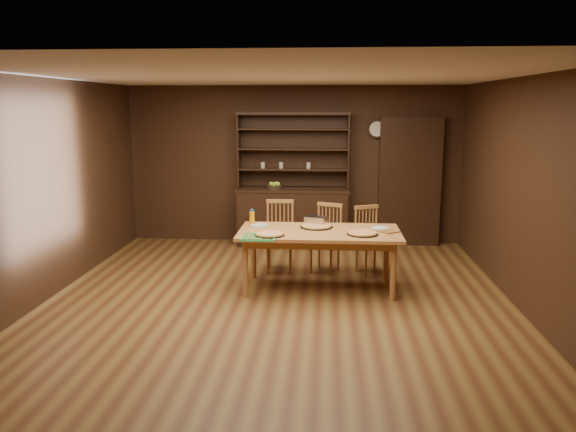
# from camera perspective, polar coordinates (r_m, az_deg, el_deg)

# --- Properties ---
(floor) EXTENTS (6.00, 6.00, 0.00)m
(floor) POSITION_cam_1_polar(r_m,az_deg,el_deg) (6.74, -0.98, -8.57)
(floor) COLOR brown
(floor) RESTS_ON ground
(room_shell) EXTENTS (6.00, 6.00, 6.00)m
(room_shell) POSITION_cam_1_polar(r_m,az_deg,el_deg) (6.38, -1.03, 4.89)
(room_shell) COLOR white
(room_shell) RESTS_ON floor
(china_hutch) EXTENTS (1.84, 0.52, 2.17)m
(china_hutch) POSITION_cam_1_polar(r_m,az_deg,el_deg) (9.24, 0.50, 0.70)
(china_hutch) COLOR black
(china_hutch) RESTS_ON floor
(doorway) EXTENTS (1.00, 0.18, 2.10)m
(doorway) POSITION_cam_1_polar(r_m,az_deg,el_deg) (9.39, 12.23, 3.43)
(doorway) COLOR black
(doorway) RESTS_ON floor
(wall_clock) EXTENTS (0.30, 0.05, 0.30)m
(wall_clock) POSITION_cam_1_polar(r_m,az_deg,el_deg) (9.31, 9.01, 8.73)
(wall_clock) COLOR black
(wall_clock) RESTS_ON room_shell
(dining_table) EXTENTS (2.00, 1.00, 0.75)m
(dining_table) POSITION_cam_1_polar(r_m,az_deg,el_deg) (6.98, 3.20, -2.11)
(dining_table) COLOR #AE733C
(dining_table) RESTS_ON floor
(chair_left) EXTENTS (0.41, 0.40, 0.98)m
(chair_left) POSITION_cam_1_polar(r_m,az_deg,el_deg) (7.83, -0.84, -1.78)
(chair_left) COLOR #A26137
(chair_left) RESTS_ON floor
(chair_center) EXTENTS (0.50, 0.49, 0.95)m
(chair_center) POSITION_cam_1_polar(r_m,az_deg,el_deg) (7.80, 3.98, -2.01)
(chair_center) COLOR #A26137
(chair_center) RESTS_ON floor
(chair_right) EXTENTS (0.49, 0.49, 0.92)m
(chair_right) POSITION_cam_1_polar(r_m,az_deg,el_deg) (7.82, 8.20, -2.17)
(chair_right) COLOR #A26137
(chair_right) RESTS_ON floor
(pizza_left) EXTENTS (0.36, 0.36, 0.04)m
(pizza_left) POSITION_cam_1_polar(r_m,az_deg,el_deg) (6.70, -1.88, -1.85)
(pizza_left) COLOR black
(pizza_left) RESTS_ON dining_table
(pizza_right) EXTENTS (0.38, 0.38, 0.04)m
(pizza_right) POSITION_cam_1_polar(r_m,az_deg,el_deg) (6.80, 7.59, -1.74)
(pizza_right) COLOR black
(pizza_right) RESTS_ON dining_table
(pizza_center) EXTENTS (0.42, 0.42, 0.04)m
(pizza_center) POSITION_cam_1_polar(r_m,az_deg,el_deg) (7.14, 2.91, -1.03)
(pizza_center) COLOR black
(pizza_center) RESTS_ON dining_table
(cooling_rack) EXTENTS (0.38, 0.38, 0.02)m
(cooling_rack) POSITION_cam_1_polar(r_m,az_deg,el_deg) (6.59, -2.98, -2.15)
(cooling_rack) COLOR #0DB357
(cooling_rack) RESTS_ON dining_table
(plate_left) EXTENTS (0.24, 0.24, 0.02)m
(plate_left) POSITION_cam_1_polar(r_m,az_deg,el_deg) (7.25, -2.97, -0.91)
(plate_left) COLOR silver
(plate_left) RESTS_ON dining_table
(plate_right) EXTENTS (0.24, 0.24, 0.02)m
(plate_right) POSITION_cam_1_polar(r_m,az_deg,el_deg) (7.15, 9.39, -1.23)
(plate_right) COLOR silver
(plate_right) RESTS_ON dining_table
(foil_dish) EXTENTS (0.32, 0.28, 0.11)m
(foil_dish) POSITION_cam_1_polar(r_m,az_deg,el_deg) (7.31, 2.90, -0.45)
(foil_dish) COLOR silver
(foil_dish) RESTS_ON dining_table
(juice_bottle) EXTENTS (0.07, 0.07, 0.21)m
(juice_bottle) POSITION_cam_1_polar(r_m,az_deg,el_deg) (7.28, -3.68, -0.17)
(juice_bottle) COLOR orange
(juice_bottle) RESTS_ON dining_table
(pot_holder_a) EXTENTS (0.29, 0.29, 0.02)m
(pot_holder_a) POSITION_cam_1_polar(r_m,az_deg,el_deg) (6.99, 10.15, -1.54)
(pot_holder_a) COLOR red
(pot_holder_a) RESTS_ON dining_table
(pot_holder_b) EXTENTS (0.25, 0.25, 0.01)m
(pot_holder_b) POSITION_cam_1_polar(r_m,az_deg,el_deg) (7.07, 9.36, -1.38)
(pot_holder_b) COLOR red
(pot_holder_b) RESTS_ON dining_table
(fruit_bowl) EXTENTS (0.27, 0.27, 0.12)m
(fruit_bowl) POSITION_cam_1_polar(r_m,az_deg,el_deg) (9.14, -1.38, 3.05)
(fruit_bowl) COLOR black
(fruit_bowl) RESTS_ON china_hutch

